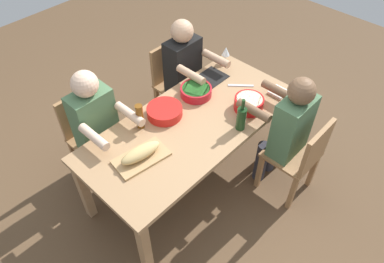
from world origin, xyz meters
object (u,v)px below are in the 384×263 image
object	(u,v)px
bread_loaf	(141,153)
napkin_stack	(278,92)
chair_near_left	(173,79)
wine_glass	(226,52)
serving_bowl_greens	(196,91)
wine_bottle	(241,118)
diner_far_left	(287,127)
dining_table	(192,129)
cutting_board	(141,158)
beer_bottle	(140,116)
serving_bowl_fruit	(165,111)
chair_near_right	(90,132)
chair_far_left	(301,156)
diner_near_left	(186,70)
serving_bowl_pasta	(249,103)
diner_near_right	(98,125)

from	to	relation	value
bread_loaf	napkin_stack	distance (m)	1.35
chair_near_left	wine_glass	bearing A→B (deg)	126.24
serving_bowl_greens	wine_glass	bearing A→B (deg)	-166.77
wine_bottle	diner_far_left	bearing A→B (deg)	141.35
dining_table	cutting_board	xyz separation A→B (m)	(0.54, -0.01, 0.09)
dining_table	cutting_board	world-z (taller)	cutting_board
beer_bottle	wine_glass	size ratio (longest dim) A/B	1.33
serving_bowl_fruit	serving_bowl_greens	xyz separation A→B (m)	(-0.37, 0.01, -0.00)
cutting_board	napkin_stack	bearing A→B (deg)	166.84
chair_near_left	serving_bowl_fruit	distance (m)	0.87
chair_near_right	wine_glass	world-z (taller)	wine_glass
serving_bowl_greens	bread_loaf	size ratio (longest dim) A/B	0.86
chair_far_left	cutting_board	world-z (taller)	chair_far_left
chair_far_left	serving_bowl_fruit	distance (m)	1.19
diner_near_left	serving_bowl_greens	bearing A→B (deg)	55.61
chair_near_right	wine_bottle	bearing A→B (deg)	124.16
chair_near_right	diner_near_left	world-z (taller)	diner_near_left
beer_bottle	serving_bowl_greens	bearing A→B (deg)	174.95
serving_bowl_greens	wine_glass	distance (m)	0.57
dining_table	cutting_board	distance (m)	0.54
serving_bowl_greens	cutting_board	distance (m)	0.83
diner_near_left	serving_bowl_pasta	bearing A→B (deg)	84.50
chair_near_right	chair_near_left	bearing A→B (deg)	180.00
diner_near_right	serving_bowl_greens	world-z (taller)	diner_near_right
dining_table	wine_glass	xyz separation A→B (m)	(-0.82, -0.34, 0.20)
wine_glass	dining_table	bearing A→B (deg)	22.27
cutting_board	wine_glass	distance (m)	1.40
dining_table	chair_near_left	size ratio (longest dim) A/B	2.22
chair_near_left	diner_near_left	world-z (taller)	diner_near_left
diner_near_right	chair_near_left	distance (m)	1.08
bread_loaf	wine_bottle	bearing A→B (deg)	156.22
diner_far_left	diner_near_right	distance (m)	1.54
serving_bowl_pasta	wine_glass	bearing A→B (deg)	-123.93
chair_far_left	beer_bottle	world-z (taller)	beer_bottle
dining_table	bread_loaf	size ratio (longest dim) A/B	5.90
serving_bowl_greens	wine_glass	size ratio (longest dim) A/B	1.65
diner_near_right	diner_near_left	xyz separation A→B (m)	(-1.04, 0.00, 0.00)
chair_far_left	chair_near_right	bearing A→B (deg)	-55.43
serving_bowl_greens	diner_near_left	bearing A→B (deg)	-124.39
serving_bowl_pasta	beer_bottle	size ratio (longest dim) A/B	1.11
diner_near_left	serving_bowl_greens	xyz separation A→B (m)	(0.25, 0.36, 0.09)
diner_far_left	diner_near_left	world-z (taller)	same
diner_near_left	dining_table	bearing A→B (deg)	47.66
bread_loaf	wine_glass	size ratio (longest dim) A/B	1.93
diner_near_left	serving_bowl_pasta	world-z (taller)	diner_near_left
serving_bowl_greens	serving_bowl_pasta	distance (m)	0.47
dining_table	diner_near_left	bearing A→B (deg)	-132.34
diner_near_left	serving_bowl_fruit	xyz separation A→B (m)	(0.61, 0.35, 0.09)
serving_bowl_fruit	serving_bowl_pasta	bearing A→B (deg)	140.06
chair_near_left	serving_bowl_fruit	xyz separation A→B (m)	(0.61, 0.53, 0.30)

